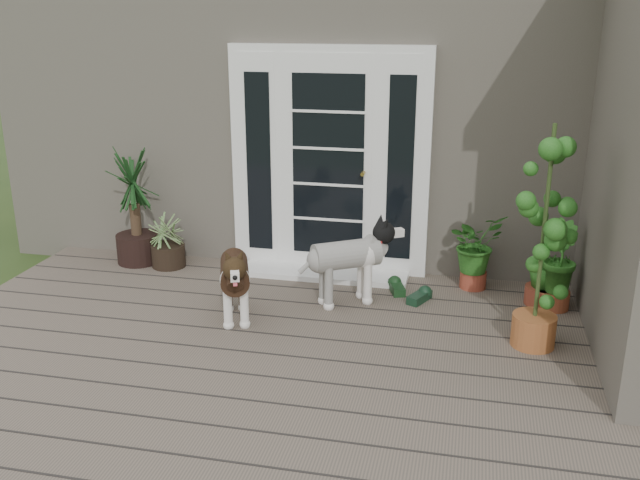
# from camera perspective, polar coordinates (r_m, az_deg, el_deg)

# --- Properties ---
(deck) EXTENTS (6.20, 4.60, 0.12)m
(deck) POSITION_cam_1_polar(r_m,az_deg,el_deg) (5.03, -2.25, -11.80)
(deck) COLOR #6B5B4C
(deck) RESTS_ON ground
(house_main) EXTENTS (7.40, 4.00, 3.10)m
(house_main) POSITION_cam_1_polar(r_m,az_deg,el_deg) (8.59, 4.92, 11.35)
(house_main) COLOR #665E54
(house_main) RESTS_ON ground
(door_unit) EXTENTS (1.90, 0.14, 2.15)m
(door_unit) POSITION_cam_1_polar(r_m,az_deg,el_deg) (6.68, 0.74, 6.34)
(door_unit) COLOR white
(door_unit) RESTS_ON deck
(door_step) EXTENTS (1.60, 0.40, 0.05)m
(door_step) POSITION_cam_1_polar(r_m,az_deg,el_deg) (6.79, 0.36, -2.71)
(door_step) COLOR white
(door_step) RESTS_ON deck
(brindle_dog) EXTENTS (0.55, 0.80, 0.61)m
(brindle_dog) POSITION_cam_1_polar(r_m,az_deg,el_deg) (5.80, -6.89, -3.62)
(brindle_dog) COLOR #3A2315
(brindle_dog) RESTS_ON deck
(white_dog) EXTENTS (0.84, 0.71, 0.66)m
(white_dog) POSITION_cam_1_polar(r_m,az_deg,el_deg) (6.07, 2.13, -2.29)
(white_dog) COLOR beige
(white_dog) RESTS_ON deck
(spider_plant) EXTENTS (0.71, 0.71, 0.59)m
(spider_plant) POSITION_cam_1_polar(r_m,az_deg,el_deg) (7.11, -12.27, 0.17)
(spider_plant) COLOR #7D945B
(spider_plant) RESTS_ON deck
(yucca) EXTENTS (0.88, 0.88, 1.16)m
(yucca) POSITION_cam_1_polar(r_m,az_deg,el_deg) (7.23, -14.79, 2.60)
(yucca) COLOR black
(yucca) RESTS_ON deck
(herb_a) EXTENTS (0.71, 0.71, 0.64)m
(herb_a) POSITION_cam_1_polar(r_m,az_deg,el_deg) (6.56, 12.42, -1.20)
(herb_a) COLOR #1F4C15
(herb_a) RESTS_ON deck
(herb_b) EXTENTS (0.50, 0.50, 0.56)m
(herb_b) POSITION_cam_1_polar(r_m,az_deg,el_deg) (6.32, 18.54, -2.89)
(herb_b) COLOR #1A5B1A
(herb_b) RESTS_ON deck
(herb_c) EXTENTS (0.45, 0.45, 0.50)m
(herb_c) POSITION_cam_1_polar(r_m,az_deg,el_deg) (6.38, 17.69, -2.87)
(herb_c) COLOR #215718
(herb_c) RESTS_ON deck
(sapling) EXTENTS (0.64, 0.64, 1.76)m
(sapling) POSITION_cam_1_polar(r_m,az_deg,el_deg) (5.37, 17.64, 0.33)
(sapling) COLOR #164D1A
(sapling) RESTS_ON deck
(clog_left) EXTENTS (0.24, 0.35, 0.10)m
(clog_left) POSITION_cam_1_polar(r_m,az_deg,el_deg) (6.44, 6.24, -3.80)
(clog_left) COLOR #153417
(clog_left) RESTS_ON deck
(clog_right) EXTENTS (0.27, 0.35, 0.10)m
(clog_right) POSITION_cam_1_polar(r_m,az_deg,el_deg) (6.27, 8.06, -4.54)
(clog_right) COLOR black
(clog_right) RESTS_ON deck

